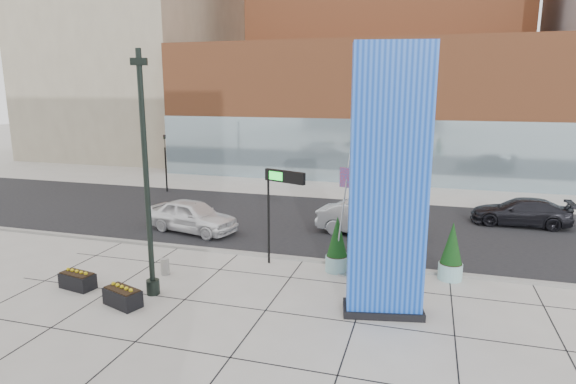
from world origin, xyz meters
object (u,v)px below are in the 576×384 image
(public_art_sculpture, at_px, (359,245))
(concrete_bollard, at_px, (165,267))
(overhead_street_sign, at_px, (284,183))
(car_white_west, at_px, (193,216))
(blue_pylon, at_px, (388,190))
(car_silver_mid, at_px, (368,219))
(lamp_post, at_px, (148,200))

(public_art_sculpture, distance_m, concrete_bollard, 7.73)
(overhead_street_sign, height_order, car_white_west, overhead_street_sign)
(blue_pylon, xyz_separation_m, overhead_street_sign, (-4.41, 3.39, -0.68))
(public_art_sculpture, xyz_separation_m, car_silver_mid, (-0.32, 5.50, -0.43))
(lamp_post, bearing_deg, overhead_street_sign, 48.55)
(concrete_bollard, relative_size, overhead_street_sign, 0.16)
(blue_pylon, height_order, lamp_post, blue_pylon)
(car_silver_mid, bearing_deg, lamp_post, 154.24)
(public_art_sculpture, bearing_deg, car_silver_mid, 118.22)
(blue_pylon, xyz_separation_m, car_silver_mid, (-1.58, 8.58, -3.33))
(public_art_sculpture, bearing_deg, concrete_bollard, -139.24)
(car_silver_mid, bearing_deg, concrete_bollard, 146.12)
(car_silver_mid, bearing_deg, car_white_west, 111.66)
(blue_pylon, relative_size, car_silver_mid, 1.70)
(blue_pylon, distance_m, car_silver_mid, 9.34)
(concrete_bollard, relative_size, car_white_west, 0.14)
(car_white_west, bearing_deg, public_art_sculpture, -98.60)
(concrete_bollard, distance_m, overhead_street_sign, 5.81)
(public_art_sculpture, distance_m, overhead_street_sign, 3.86)
(concrete_bollard, bearing_deg, car_white_west, 106.64)
(public_art_sculpture, bearing_deg, blue_pylon, -42.70)
(concrete_bollard, xyz_separation_m, car_white_west, (-1.69, 5.64, 0.50))
(public_art_sculpture, xyz_separation_m, car_white_west, (-9.07, 3.55, -0.44))
(concrete_bollard, relative_size, car_silver_mid, 0.13)
(blue_pylon, bearing_deg, car_silver_mid, 89.39)
(lamp_post, height_order, car_silver_mid, lamp_post)
(lamp_post, relative_size, overhead_street_sign, 2.10)
(lamp_post, height_order, car_white_west, lamp_post)
(lamp_post, distance_m, public_art_sculpture, 8.16)
(concrete_bollard, bearing_deg, blue_pylon, -6.50)
(overhead_street_sign, xyz_separation_m, car_white_west, (-5.93, 3.23, -2.66))
(overhead_street_sign, bearing_deg, concrete_bollard, -129.30)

